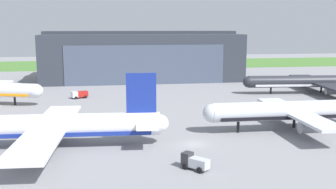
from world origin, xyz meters
TOP-DOWN VIEW (x-y plane):
  - ground_plane at (0.00, 0.00)m, footprint 440.00×440.00m
  - grass_field_strip at (0.00, 154.55)m, footprint 440.00×56.00m
  - maintenance_hangar at (-1.74, 92.12)m, footprint 77.12×34.51m
  - airliner_near_left at (22.00, 6.32)m, footprint 37.61×29.69m
  - airliner_far_left at (51.29, 47.33)m, footprint 48.85×37.57m
  - airliner_near_right at (-26.86, 2.25)m, footprint 44.77×37.84m
  - ops_van at (-24.04, 50.25)m, footprint 5.19×3.66m
  - stair_truck at (-2.80, -12.49)m, footprint 4.13×4.17m

SIDE VIEW (x-z plane):
  - ground_plane at x=0.00m, z-range 0.00..0.00m
  - grass_field_strip at x=0.00m, z-range 0.00..0.08m
  - stair_truck at x=-2.80m, z-range 0.00..2.44m
  - ops_van at x=-24.04m, z-range 0.14..2.31m
  - airliner_near_right at x=-26.86m, z-range -2.84..10.29m
  - airliner_far_left at x=51.29m, z-range -2.30..9.94m
  - airliner_near_left at x=22.00m, z-range -2.32..10.50m
  - maintenance_hangar at x=-1.74m, z-range -0.46..18.94m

